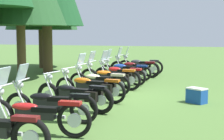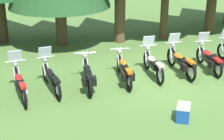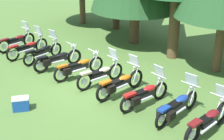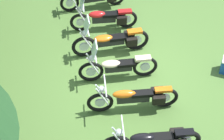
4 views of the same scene
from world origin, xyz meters
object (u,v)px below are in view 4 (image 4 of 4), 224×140
Objects in this scene: motorcycle_6 at (112,41)px; motorcycle_7 at (104,18)px; motorcycle_4 at (135,97)px; motorcycle_5 at (117,66)px.

motorcycle_7 is at bearing -89.49° from motorcycle_6.
motorcycle_7 reaches higher than motorcycle_4.
motorcycle_5 is 0.95× the size of motorcycle_6.
motorcycle_7 is at bearing -81.53° from motorcycle_4.
motorcycle_5 is 2.27m from motorcycle_7.
motorcycle_6 is 1.17m from motorcycle_7.
motorcycle_6 is at bearing -80.22° from motorcycle_4.
motorcycle_5 is at bearing 87.20° from motorcycle_6.
motorcycle_5 reaches higher than motorcycle_4.
motorcycle_6 reaches higher than motorcycle_7.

